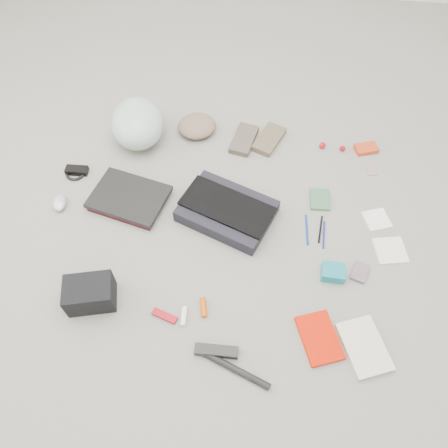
# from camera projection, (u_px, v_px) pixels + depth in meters

# --- Properties ---
(ground_plane) EXTENTS (4.00, 4.00, 0.00)m
(ground_plane) POSITION_uv_depth(u_px,v_px,m) (224.00, 230.00, 1.91)
(ground_plane) COLOR slate
(messenger_bag) EXTENTS (0.46, 0.40, 0.06)m
(messenger_bag) POSITION_uv_depth(u_px,v_px,m) (227.00, 211.00, 1.93)
(messenger_bag) COLOR black
(messenger_bag) RESTS_ON ground_plane
(bag_flap) EXTENTS (0.44, 0.31, 0.01)m
(bag_flap) POSITION_uv_depth(u_px,v_px,m) (227.00, 206.00, 1.90)
(bag_flap) COLOR black
(bag_flap) RESTS_ON messenger_bag
(laptop_sleeve) EXTENTS (0.36, 0.30, 0.02)m
(laptop_sleeve) POSITION_uv_depth(u_px,v_px,m) (130.00, 200.00, 1.99)
(laptop_sleeve) COLOR #450B14
(laptop_sleeve) RESTS_ON ground_plane
(laptop) EXTENTS (0.38, 0.31, 0.02)m
(laptop) POSITION_uv_depth(u_px,v_px,m) (129.00, 197.00, 1.97)
(laptop) COLOR black
(laptop) RESTS_ON laptop_sleeve
(bike_helmet) EXTENTS (0.33, 0.38, 0.19)m
(bike_helmet) POSITION_uv_depth(u_px,v_px,m) (138.00, 124.00, 2.15)
(bike_helmet) COLOR silver
(bike_helmet) RESTS_ON ground_plane
(beanie) EXTENTS (0.25, 0.25, 0.07)m
(beanie) POSITION_uv_depth(u_px,v_px,m) (197.00, 126.00, 2.23)
(beanie) COLOR #7E6552
(beanie) RESTS_ON ground_plane
(mitten_left) EXTENTS (0.14, 0.22, 0.03)m
(mitten_left) POSITION_uv_depth(u_px,v_px,m) (244.00, 140.00, 2.20)
(mitten_left) COLOR brown
(mitten_left) RESTS_ON ground_plane
(mitten_right) EXTENTS (0.17, 0.23, 0.03)m
(mitten_right) POSITION_uv_depth(u_px,v_px,m) (269.00, 139.00, 2.20)
(mitten_right) COLOR brown
(mitten_right) RESTS_ON ground_plane
(power_brick) EXTENTS (0.11, 0.05, 0.03)m
(power_brick) POSITION_uv_depth(u_px,v_px,m) (77.00, 170.00, 2.09)
(power_brick) COLOR black
(power_brick) RESTS_ON ground_plane
(cable_coil) EXTENTS (0.12, 0.12, 0.01)m
(cable_coil) POSITION_uv_depth(u_px,v_px,m) (76.00, 173.00, 2.09)
(cable_coil) COLOR black
(cable_coil) RESTS_ON ground_plane
(mouse) EXTENTS (0.08, 0.11, 0.04)m
(mouse) POSITION_uv_depth(u_px,v_px,m) (60.00, 203.00, 1.97)
(mouse) COLOR silver
(mouse) RESTS_ON ground_plane
(camera_bag) EXTENTS (0.21, 0.17, 0.12)m
(camera_bag) POSITION_uv_depth(u_px,v_px,m) (90.00, 294.00, 1.68)
(camera_bag) COLOR black
(camera_bag) RESTS_ON ground_plane
(multitool) EXTENTS (0.11, 0.06, 0.02)m
(multitool) POSITION_uv_depth(u_px,v_px,m) (165.00, 316.00, 1.68)
(multitool) COLOR #9C0B13
(multitool) RESTS_ON ground_plane
(toiletry_tube_white) EXTENTS (0.03, 0.08, 0.02)m
(toiletry_tube_white) POSITION_uv_depth(u_px,v_px,m) (184.00, 316.00, 1.68)
(toiletry_tube_white) COLOR white
(toiletry_tube_white) RESTS_ON ground_plane
(toiletry_tube_orange) EXTENTS (0.04, 0.08, 0.02)m
(toiletry_tube_orange) POSITION_uv_depth(u_px,v_px,m) (203.00, 307.00, 1.70)
(toiletry_tube_orange) COLOR #D04D00
(toiletry_tube_orange) RESTS_ON ground_plane
(u_lock) EXTENTS (0.16, 0.05, 0.03)m
(u_lock) POSITION_uv_depth(u_px,v_px,m) (216.00, 351.00, 1.60)
(u_lock) COLOR black
(u_lock) RESTS_ON ground_plane
(bike_pump) EXTENTS (0.27, 0.12, 0.03)m
(bike_pump) POSITION_uv_depth(u_px,v_px,m) (234.00, 369.00, 1.56)
(bike_pump) COLOR black
(bike_pump) RESTS_ON ground_plane
(book_red) EXTENTS (0.19, 0.23, 0.02)m
(book_red) POSITION_uv_depth(u_px,v_px,m) (319.00, 338.00, 1.63)
(book_red) COLOR #EE1800
(book_red) RESTS_ON ground_plane
(book_white) EXTENTS (0.21, 0.25, 0.02)m
(book_white) POSITION_uv_depth(u_px,v_px,m) (364.00, 347.00, 1.61)
(book_white) COLOR beige
(book_white) RESTS_ON ground_plane
(notepad) EXTENTS (0.09, 0.12, 0.01)m
(notepad) POSITION_uv_depth(u_px,v_px,m) (320.00, 199.00, 2.00)
(notepad) COLOR #386441
(notepad) RESTS_ON ground_plane
(pen_blue) EXTENTS (0.02, 0.16, 0.01)m
(pen_blue) POSITION_uv_depth(u_px,v_px,m) (307.00, 230.00, 1.91)
(pen_blue) COLOR #13289F
(pen_blue) RESTS_ON ground_plane
(pen_black) EXTENTS (0.02, 0.14, 0.01)m
(pen_black) POSITION_uv_depth(u_px,v_px,m) (320.00, 229.00, 1.91)
(pen_black) COLOR black
(pen_black) RESTS_ON ground_plane
(pen_navy) EXTENTS (0.01, 0.14, 0.01)m
(pen_navy) POSITION_uv_depth(u_px,v_px,m) (324.00, 235.00, 1.89)
(pen_navy) COLOR navy
(pen_navy) RESTS_ON ground_plane
(accordion_wallet) EXTENTS (0.09, 0.08, 0.05)m
(accordion_wallet) POSITION_uv_depth(u_px,v_px,m) (333.00, 272.00, 1.77)
(accordion_wallet) COLOR teal
(accordion_wallet) RESTS_ON ground_plane
(card_deck) EXTENTS (0.08, 0.10, 0.02)m
(card_deck) POSITION_uv_depth(u_px,v_px,m) (360.00, 272.00, 1.79)
(card_deck) COLOR slate
(card_deck) RESTS_ON ground_plane
(napkin_top) EXTENTS (0.14, 0.14, 0.01)m
(napkin_top) POSITION_uv_depth(u_px,v_px,m) (377.00, 219.00, 1.94)
(napkin_top) COLOR white
(napkin_top) RESTS_ON ground_plane
(napkin_bottom) EXTENTS (0.15, 0.15, 0.01)m
(napkin_bottom) POSITION_uv_depth(u_px,v_px,m) (390.00, 250.00, 1.85)
(napkin_bottom) COLOR silver
(napkin_bottom) RESTS_ON ground_plane
(lollipop_a) EXTENTS (0.03, 0.03, 0.03)m
(lollipop_a) POSITION_uv_depth(u_px,v_px,m) (323.00, 145.00, 2.18)
(lollipop_a) COLOR #B50015
(lollipop_a) RESTS_ON ground_plane
(lollipop_b) EXTENTS (0.04, 0.04, 0.03)m
(lollipop_b) POSITION_uv_depth(u_px,v_px,m) (322.00, 146.00, 2.18)
(lollipop_b) COLOR red
(lollipop_b) RESTS_ON ground_plane
(lollipop_c) EXTENTS (0.03, 0.03, 0.03)m
(lollipop_c) POSITION_uv_depth(u_px,v_px,m) (342.00, 148.00, 2.17)
(lollipop_c) COLOR maroon
(lollipop_c) RESTS_ON ground_plane
(altoids_tin) EXTENTS (0.12, 0.10, 0.02)m
(altoids_tin) POSITION_uv_depth(u_px,v_px,m) (366.00, 149.00, 2.17)
(altoids_tin) COLOR red
(altoids_tin) RESTS_ON ground_plane
(stamp_sheet) EXTENTS (0.06, 0.07, 0.00)m
(stamp_sheet) POSITION_uv_depth(u_px,v_px,m) (372.00, 171.00, 2.10)
(stamp_sheet) COLOR gray
(stamp_sheet) RESTS_ON ground_plane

